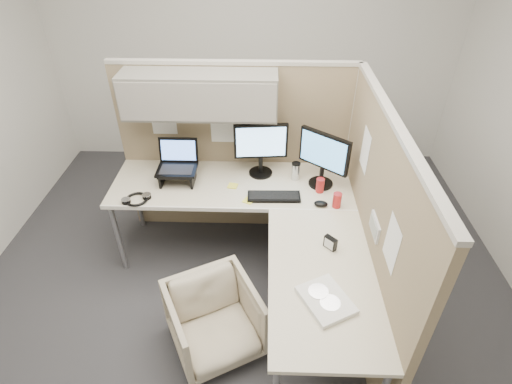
{
  "coord_description": "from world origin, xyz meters",
  "views": [
    {
      "loc": [
        0.17,
        -2.18,
        2.62
      ],
      "look_at": [
        0.1,
        0.25,
        0.85
      ],
      "focal_mm": 28.0,
      "sensor_mm": 36.0,
      "label": 1
    }
  ],
  "objects_px": {
    "office_chair": "(214,318)",
    "monitor_left": "(261,146)",
    "keyboard": "(274,197)",
    "desk": "(259,219)"
  },
  "relations": [
    {
      "from": "office_chair",
      "to": "monitor_left",
      "type": "xyz_separation_m",
      "value": [
        0.29,
        1.16,
        0.71
      ]
    },
    {
      "from": "office_chair",
      "to": "keyboard",
      "type": "bearing_deg",
      "value": 36.23
    },
    {
      "from": "desk",
      "to": "office_chair",
      "type": "bearing_deg",
      "value": -115.88
    },
    {
      "from": "office_chair",
      "to": "keyboard",
      "type": "relative_size",
      "value": 1.43
    },
    {
      "from": "desk",
      "to": "keyboard",
      "type": "distance_m",
      "value": 0.25
    },
    {
      "from": "monitor_left",
      "to": "keyboard",
      "type": "xyz_separation_m",
      "value": [
        0.11,
        -0.35,
        -0.26
      ]
    },
    {
      "from": "office_chair",
      "to": "keyboard",
      "type": "height_order",
      "value": "keyboard"
    },
    {
      "from": "monitor_left",
      "to": "keyboard",
      "type": "relative_size",
      "value": 1.12
    },
    {
      "from": "desk",
      "to": "monitor_left",
      "type": "bearing_deg",
      "value": 89.85
    },
    {
      "from": "desk",
      "to": "office_chair",
      "type": "xyz_separation_m",
      "value": [
        -0.29,
        -0.6,
        -0.39
      ]
    }
  ]
}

